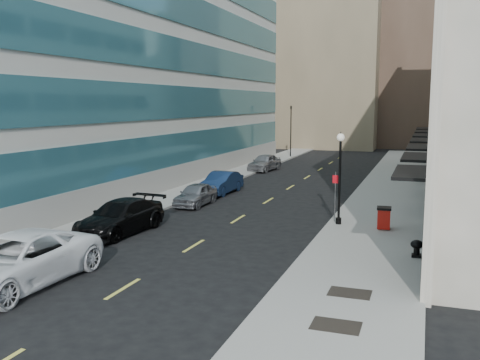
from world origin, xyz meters
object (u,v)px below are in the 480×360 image
Objects in this scene: car_white_van at (16,261)px; car_black_pickup at (120,217)px; car_grey_sedan at (264,162)px; lamppost at (340,170)px; car_silver_sedan at (196,194)px; traffic_signal at (291,109)px; trash_bin at (384,217)px; car_blue_sedan at (221,183)px; sign_post at (335,190)px; urn_planter at (417,247)px.

car_black_pickup is at bearing 97.57° from car_white_van.
car_grey_sedan is (-1.13, 34.01, -0.12)m from car_white_van.
car_white_van is 1.41× the size of car_grey_sedan.
lamppost is (10.04, 5.03, 2.18)m from car_black_pickup.
car_silver_sedan is at bearing 163.11° from lamppost.
traffic_signal is 6.16× the size of trash_bin.
sign_post is (9.30, -7.11, 1.08)m from car_blue_sedan.
car_blue_sedan is 11.76m from sign_post.
car_blue_sedan is 6.58× the size of urn_planter.
traffic_signal is 1.48× the size of car_grey_sedan.
lamppost is at bearing 165.86° from trash_bin.
traffic_signal reaches higher than car_black_pickup.
car_black_pickup is at bearing -162.99° from trash_bin.
lamppost is (9.27, 13.02, 2.07)m from car_white_van.
traffic_signal is 13.91m from car_grey_sedan.
traffic_signal is 26.86m from car_blue_sedan.
car_silver_sedan is 9.55m from sign_post.
lamppost is at bearing -71.92° from traffic_signal.
car_white_van is 1.18× the size of car_black_pickup.
car_black_pickup is 11.26m from sign_post.
car_grey_sedan is 1.77× the size of sign_post.
car_black_pickup is 7.93m from car_silver_sedan.
car_silver_sedan is 0.87× the size of car_grey_sedan.
traffic_signal is at bearing 95.51° from car_blue_sedan.
traffic_signal reaches higher than lamppost.
car_white_van is 1.42× the size of car_blue_sedan.
traffic_signal reaches higher than trash_bin.
traffic_signal reaches higher than car_white_van.
car_black_pickup is 1.37× the size of car_silver_sedan.
lamppost reaches higher than car_white_van.
car_grey_sedan is 4.17× the size of trash_bin.
car_grey_sedan reaches higher than car_blue_sedan.
car_white_van is at bearing -81.20° from car_grey_sedan.
traffic_signal reaches higher than car_grey_sedan.
lamppost is (9.60, -7.63, 2.23)m from car_blue_sedan.
traffic_signal is 1.44× the size of lamppost.
urn_planter is (13.60, -12.66, -0.19)m from car_blue_sedan.
lamppost is at bearing -36.25° from car_blue_sedan.
sign_post is at bearing 127.78° from urn_planter.
trash_bin is (11.60, 12.58, -0.17)m from car_white_van.
sign_post is at bearing 58.52° from car_white_van.
lamppost is at bearing 31.30° from car_black_pickup.
car_black_pickup is 2.11× the size of sign_post.
traffic_signal is at bearing 96.23° from car_black_pickup.
urn_planter is at bearing -54.13° from car_grey_sedan.
car_blue_sedan is 1.75× the size of sign_post.
car_silver_sedan is 10.17m from lamppost.
car_silver_sedan is 0.88× the size of car_blue_sedan.
sign_post is 7.13m from urn_planter.
car_white_van is 15.50m from urn_planter.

